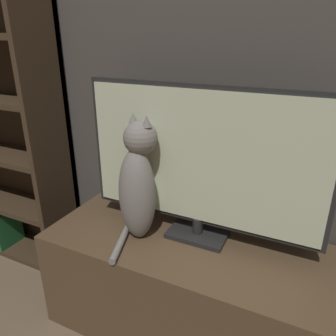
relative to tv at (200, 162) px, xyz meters
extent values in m
cube|color=#47423D|center=(0.07, 0.23, 0.49)|extent=(4.80, 0.05, 2.60)
cube|color=brown|center=(0.07, -0.07, -0.57)|extent=(1.39, 0.49, 0.47)
cube|color=black|center=(0.00, 0.00, -0.33)|extent=(0.25, 0.15, 0.02)
cylinder|color=black|center=(0.00, 0.00, -0.28)|extent=(0.04, 0.04, 0.07)
cube|color=black|center=(0.00, 0.00, 0.01)|extent=(0.98, 0.02, 0.57)
cube|color=beige|center=(0.00, -0.01, 0.01)|extent=(0.94, 0.01, 0.53)
ellipsoid|color=gray|center=(-0.23, -0.11, -0.14)|extent=(0.19, 0.18, 0.39)
ellipsoid|color=silver|center=(-0.21, -0.06, -0.16)|extent=(0.10, 0.07, 0.22)
sphere|color=gray|center=(-0.22, -0.08, 0.09)|extent=(0.17, 0.17, 0.13)
cone|color=gray|center=(-0.25, -0.07, 0.16)|extent=(0.04, 0.04, 0.04)
cone|color=gray|center=(-0.18, -0.09, 0.16)|extent=(0.04, 0.04, 0.04)
cylinder|color=gray|center=(-0.25, -0.21, -0.32)|extent=(0.10, 0.23, 0.03)
cube|color=#3D2D1E|center=(-0.83, 0.05, -0.02)|extent=(0.03, 0.28, 1.58)
cube|color=#3D2D1E|center=(-1.22, 0.18, -0.02)|extent=(0.80, 0.03, 1.58)
cube|color=#3D2D1E|center=(-1.22, 0.05, -0.79)|extent=(0.74, 0.25, 0.03)
cube|color=#3D2D1E|center=(-1.22, 0.05, -0.48)|extent=(0.74, 0.25, 0.03)
cube|color=#3D2D1E|center=(-1.22, 0.05, -0.17)|extent=(0.74, 0.25, 0.03)
cube|color=#236B38|center=(-1.33, 0.02, -0.67)|extent=(0.05, 0.18, 0.21)
cube|color=#236B38|center=(-1.26, 0.02, -0.67)|extent=(0.04, 0.18, 0.23)
camera|label=1|loc=(0.40, -1.12, 0.46)|focal=35.00mm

